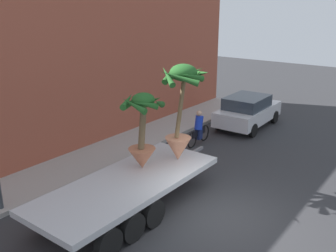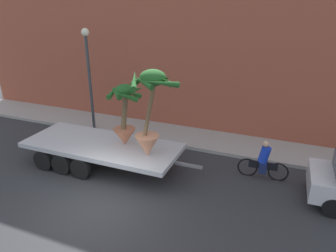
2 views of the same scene
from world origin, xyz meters
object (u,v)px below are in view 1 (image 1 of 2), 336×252
flatbed_trailer (123,190)px  cyclist (199,129)px  parked_car (248,111)px  potted_palm_middle (181,109)px  potted_palm_rear (142,131)px

flatbed_trailer → cyclist: cyclist is taller
flatbed_trailer → parked_car: size_ratio=1.72×
flatbed_trailer → cyclist: bearing=12.7°
flatbed_trailer → potted_palm_middle: 3.17m
cyclist → parked_car: 3.56m
potted_palm_rear → potted_palm_middle: 1.49m
cyclist → flatbed_trailer: bearing=-167.3°
flatbed_trailer → parked_car: 9.78m
cyclist → parked_car: bearing=-9.9°
flatbed_trailer → cyclist: 6.40m
potted_palm_rear → parked_car: size_ratio=0.58×
flatbed_trailer → potted_palm_middle: size_ratio=2.27×
flatbed_trailer → potted_palm_rear: bearing=11.5°
potted_palm_rear → potted_palm_middle: potted_palm_middle is taller
potted_palm_middle → parked_car: (7.26, 1.07, -1.88)m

